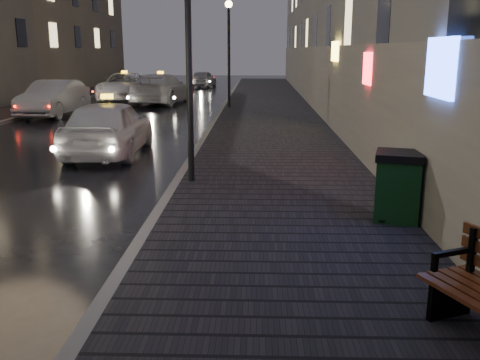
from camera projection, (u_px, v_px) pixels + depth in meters
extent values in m
cube|color=black|center=(269.00, 111.00, 26.71)|extent=(4.60, 58.00, 0.15)
cube|color=slate|center=(221.00, 111.00, 26.79)|extent=(0.20, 58.00, 0.15)
cube|color=black|center=(21.00, 110.00, 27.13)|extent=(2.40, 58.00, 0.15)
cube|color=slate|center=(46.00, 110.00, 27.08)|extent=(0.20, 58.00, 0.15)
cube|color=#6B6051|center=(52.00, 19.00, 43.47)|extent=(6.00, 22.00, 11.00)
cylinder|color=black|center=(189.00, 69.00, 11.61)|extent=(0.14, 0.14, 5.00)
cylinder|color=black|center=(229.00, 58.00, 27.14)|extent=(0.14, 0.14, 5.00)
sphere|color=#FFD88C|center=(229.00, 4.00, 26.52)|extent=(0.36, 0.36, 0.36)
cube|color=black|center=(450.00, 298.00, 5.95)|extent=(0.55, 0.29, 0.45)
cube|color=black|center=(471.00, 262.00, 5.94)|extent=(0.09, 0.09, 0.79)
cube|color=black|center=(451.00, 253.00, 5.80)|extent=(0.46, 0.24, 0.06)
cube|color=black|center=(398.00, 190.00, 9.30)|extent=(0.90, 0.90, 1.07)
cube|color=black|center=(400.00, 156.00, 9.16)|extent=(0.97, 0.97, 0.14)
imported|color=silver|center=(109.00, 127.00, 15.80)|extent=(2.05, 4.92, 1.66)
imported|color=#A8A9B0|center=(54.00, 98.00, 25.18)|extent=(1.99, 5.09, 1.65)
imported|color=silver|center=(161.00, 89.00, 30.76)|extent=(3.18, 6.18, 1.72)
imported|color=white|center=(125.00, 86.00, 33.56)|extent=(2.86, 5.97, 1.64)
imported|color=#9A9AA2|center=(203.00, 79.00, 44.05)|extent=(2.09, 4.21, 1.38)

